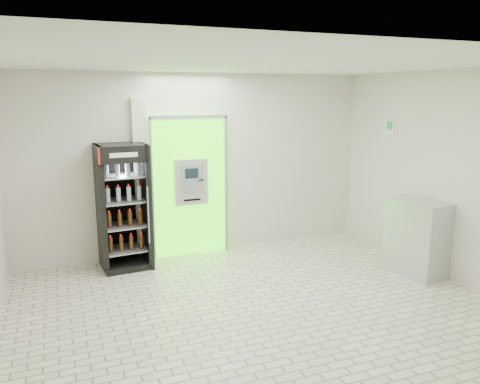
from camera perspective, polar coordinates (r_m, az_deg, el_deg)
ground at (r=6.05m, az=2.24°, el=-14.19°), size 6.00×6.00×0.00m
room_shell at (r=5.50m, az=2.39°, el=3.33°), size 6.00×6.00×6.00m
atm_assembly at (r=7.79m, az=-6.19°, el=0.79°), size 1.30×0.24×2.33m
pillar at (r=7.64m, az=-11.93°, el=1.37°), size 0.22×0.11×2.60m
beverage_cooler at (r=7.41m, az=-14.01°, el=-2.03°), size 0.77×0.72×1.93m
steel_cabinet at (r=7.48m, az=20.86°, el=-5.19°), size 0.70×0.93×1.13m
exit_sign at (r=8.23m, az=17.81°, el=7.57°), size 0.02×0.22×0.26m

